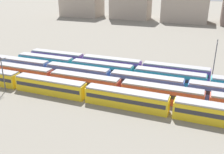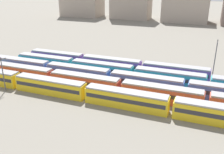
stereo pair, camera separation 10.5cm
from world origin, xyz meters
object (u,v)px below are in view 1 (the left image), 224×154
train_track_0 (86,92)px  train_track_2 (186,88)px  train_track_4 (111,64)px  train_track_3 (169,78)px  train_track_1 (161,94)px  catenary_pole_0 (3,72)px  catenary_pole_1 (215,58)px

train_track_0 → train_track_2: (20.67, 10.40, 0.00)m
train_track_0 → train_track_4: size_ratio=1.34×
train_track_3 → train_track_0: bearing=-135.8°
train_track_0 → train_track_1: bearing=18.1°
catenary_pole_0 → catenary_pole_1: 54.18m
train_track_3 → catenary_pole_0: size_ratio=11.00×
train_track_1 → train_track_3: 10.40m
train_track_2 → train_track_4: (-22.70, 10.40, -0.00)m
train_track_1 → train_track_4: 23.79m
catenary_pole_1 → train_track_2: bearing=-112.8°
train_track_3 → catenary_pole_1: 14.01m
catenary_pole_0 → catenary_pole_1: (47.08, 26.78, 1.24)m
train_track_4 → train_track_3: bearing=-16.1°
train_track_1 → train_track_2: size_ratio=0.83×
train_track_4 → train_track_0: bearing=-84.4°
train_track_0 → train_track_3: (16.04, 15.60, 0.00)m
catenary_pole_0 → catenary_pole_1: bearing=29.6°
train_track_4 → catenary_pole_0: (-18.64, -23.52, 2.87)m
train_track_3 → train_track_1: bearing=-90.6°
train_track_1 → train_track_3: size_ratio=1.00×
train_track_0 → train_track_1: 16.77m
catenary_pole_1 → train_track_4: bearing=-173.5°
train_track_2 → catenary_pole_0: catenary_pole_0 is taller
catenary_pole_1 → catenary_pole_0: bearing=-150.4°
train_track_0 → train_track_4: same height
train_track_1 → catenary_pole_0: (-36.61, -7.92, 2.87)m
train_track_1 → train_track_2: same height
train_track_1 → catenary_pole_0: size_ratio=11.00×
train_track_0 → train_track_3: same height
train_track_3 → catenary_pole_1: bearing=39.2°
train_track_2 → catenary_pole_0: 43.47m
train_track_1 → train_track_4: size_ratio=1.68×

